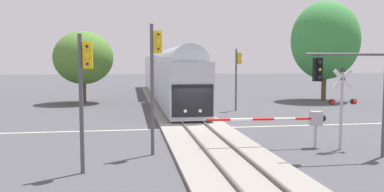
# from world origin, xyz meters

# --- Properties ---
(ground_plane) EXTENTS (220.00, 220.00, 0.00)m
(ground_plane) POSITION_xyz_m (0.00, 0.00, 0.00)
(ground_plane) COLOR #47474C
(road_centre_stripe) EXTENTS (44.00, 0.20, 0.01)m
(road_centre_stripe) POSITION_xyz_m (0.00, 0.00, 0.00)
(road_centre_stripe) COLOR beige
(road_centre_stripe) RESTS_ON ground
(railway_track) EXTENTS (4.40, 80.00, 0.32)m
(railway_track) POSITION_xyz_m (0.00, 0.00, 0.10)
(railway_track) COLOR gray
(railway_track) RESTS_ON ground
(commuter_train) EXTENTS (3.04, 41.36, 5.16)m
(commuter_train) POSITION_xyz_m (0.00, 20.03, 2.78)
(commuter_train) COLOR #B2B7C1
(commuter_train) RESTS_ON railway_track
(crossing_gate_near) EXTENTS (6.04, 0.40, 1.80)m
(crossing_gate_near) POSITION_xyz_m (4.31, -6.50, 1.39)
(crossing_gate_near) COLOR #B7B7BC
(crossing_gate_near) RESTS_ON ground
(crossing_signal_mast) EXTENTS (1.36, 0.44, 4.00)m
(crossing_signal_mast) POSITION_xyz_m (5.97, -7.19, 2.44)
(crossing_signal_mast) COLOR #B2B2B7
(crossing_signal_mast) RESTS_ON ground
(traffic_signal_far_side) EXTENTS (0.53, 0.38, 5.33)m
(traffic_signal_far_side) POSITION_xyz_m (5.11, 8.40, 3.57)
(traffic_signal_far_side) COLOR #4C4C51
(traffic_signal_far_side) RESTS_ON ground
(traffic_signal_median) EXTENTS (0.53, 0.38, 5.93)m
(traffic_signal_median) POSITION_xyz_m (-2.95, -6.88, 3.96)
(traffic_signal_median) COLOR #4C4C51
(traffic_signal_median) RESTS_ON ground
(traffic_signal_near_right) EXTENTS (4.22, 0.38, 4.81)m
(traffic_signal_near_right) POSITION_xyz_m (5.96, -8.88, 3.60)
(traffic_signal_near_right) COLOR #4C4C51
(traffic_signal_near_right) RESTS_ON ground
(traffic_signal_near_left) EXTENTS (0.53, 0.38, 5.29)m
(traffic_signal_near_left) POSITION_xyz_m (-5.75, -9.47, 3.55)
(traffic_signal_near_left) COLOR #4C4C51
(traffic_signal_near_left) RESTS_ON ground
(oak_behind_train) EXTENTS (6.00, 6.00, 7.32)m
(oak_behind_train) POSITION_xyz_m (-8.68, 17.06, 4.62)
(oak_behind_train) COLOR brown
(oak_behind_train) RESTS_ON ground
(maple_right_background) EXTENTS (7.23, 7.23, 10.72)m
(maple_right_background) POSITION_xyz_m (16.81, 15.69, 6.51)
(maple_right_background) COLOR brown
(maple_right_background) RESTS_ON ground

